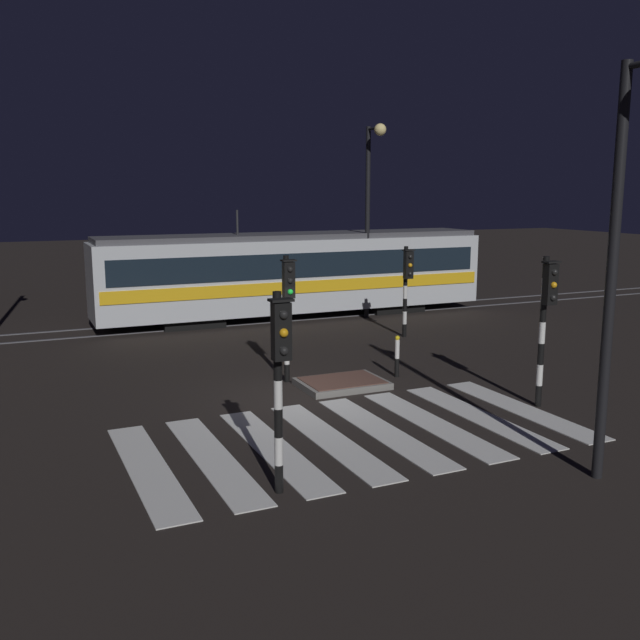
{
  "coord_description": "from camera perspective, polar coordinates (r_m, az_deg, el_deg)",
  "views": [
    {
      "loc": [
        -6.15,
        -14.84,
        4.82
      ],
      "look_at": [
        1.46,
        2.31,
        1.4
      ],
      "focal_mm": 39.72,
      "sensor_mm": 36.0,
      "label": 1
    }
  ],
  "objects": [
    {
      "name": "ground_plane",
      "position": [
        16.77,
        -1.36,
        -6.37
      ],
      "size": [
        120.0,
        120.0,
        0.0
      ],
      "primitive_type": "plane",
      "color": "black"
    },
    {
      "name": "rail_near",
      "position": [
        25.63,
        -9.6,
        -0.62
      ],
      "size": [
        80.0,
        0.12,
        0.03
      ],
      "primitive_type": "cube",
      "color": "#59595E",
      "rests_on": "ground"
    },
    {
      "name": "rail_far",
      "position": [
        27.0,
        -10.36,
        -0.09
      ],
      "size": [
        80.0,
        0.12,
        0.03
      ],
      "primitive_type": "cube",
      "color": "#59595E",
      "rests_on": "ground"
    },
    {
      "name": "crosswalk_zebra",
      "position": [
        14.36,
        2.97,
        -9.25
      ],
      "size": [
        9.06,
        4.85,
        0.02
      ],
      "color": "silver",
      "rests_on": "ground"
    },
    {
      "name": "traffic_island",
      "position": [
        17.77,
        1.78,
        -5.12
      ],
      "size": [
        2.1,
        1.53,
        0.18
      ],
      "color": "slate",
      "rests_on": "ground"
    },
    {
      "name": "traffic_light_corner_far_right",
      "position": [
        23.57,
        7.02,
        3.38
      ],
      "size": [
        0.36,
        0.42,
        3.04
      ],
      "color": "black",
      "rests_on": "ground"
    },
    {
      "name": "traffic_light_kerb_mid_left",
      "position": [
        11.07,
        -3.26,
        -3.51
      ],
      "size": [
        0.36,
        0.42,
        3.3
      ],
      "color": "black",
      "rests_on": "ground"
    },
    {
      "name": "traffic_light_corner_near_right",
      "position": [
        16.4,
        17.76,
        0.84
      ],
      "size": [
        0.36,
        0.42,
        3.42
      ],
      "color": "black",
      "rests_on": "ground"
    },
    {
      "name": "traffic_light_median_centre",
      "position": [
        17.73,
        -2.63,
        1.64
      ],
      "size": [
        0.36,
        0.42,
        3.25
      ],
      "color": "black",
      "rests_on": "ground"
    },
    {
      "name": "street_lamp_near_kerb",
      "position": [
        12.2,
        23.59,
        7.38
      ],
      "size": [
        0.44,
        1.21,
        6.85
      ],
      "color": "black",
      "rests_on": "ground"
    },
    {
      "name": "street_lamp_trackside_right",
      "position": [
        26.95,
        4.11,
        9.79
      ],
      "size": [
        0.44,
        1.21,
        7.23
      ],
      "color": "black",
      "rests_on": "ground"
    },
    {
      "name": "tram",
      "position": [
        27.25,
        -2.01,
        3.85
      ],
      "size": [
        15.33,
        2.58,
        4.15
      ],
      "color": "silver",
      "rests_on": "ground"
    },
    {
      "name": "bollard_island_edge",
      "position": [
        18.68,
        6.23,
        -2.92
      ],
      "size": [
        0.12,
        0.12,
        1.11
      ],
      "color": "black",
      "rests_on": "ground"
    }
  ]
}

